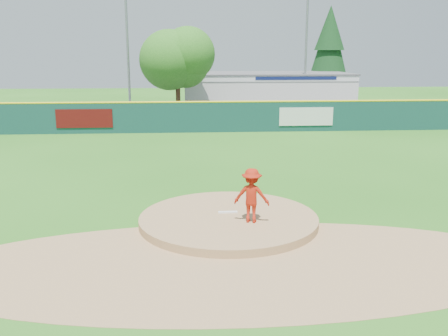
{
  "coord_description": "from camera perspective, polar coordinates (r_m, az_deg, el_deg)",
  "views": [
    {
      "loc": [
        -1.17,
        -14.58,
        5.17
      ],
      "look_at": [
        0.0,
        2.0,
        1.3
      ],
      "focal_mm": 40.0,
      "sensor_mm": 36.0,
      "label": 1
    }
  ],
  "objects": [
    {
      "name": "pool_building_grp",
      "position": [
        47.25,
        4.76,
        8.82
      ],
      "size": [
        15.2,
        8.2,
        3.31
      ],
      "color": "silver",
      "rests_on": "ground"
    },
    {
      "name": "pitching_rubber",
      "position": [
        15.71,
        0.44,
        -5.07
      ],
      "size": [
        0.6,
        0.15,
        0.04
      ],
      "primitive_type": "cube",
      "color": "white",
      "rests_on": "pitchers_mound"
    },
    {
      "name": "ground",
      "position": [
        15.52,
        0.52,
        -6.36
      ],
      "size": [
        120.0,
        120.0,
        0.0
      ],
      "primitive_type": "plane",
      "color": "#286B19",
      "rests_on": "ground"
    },
    {
      "name": "parking_lot",
      "position": [
        41.92,
        -2.41,
        6.03
      ],
      "size": [
        44.0,
        16.0,
        0.02
      ],
      "primitive_type": "cube",
      "color": "#38383A",
      "rests_on": "ground"
    },
    {
      "name": "fence_banners",
      "position": [
        32.77,
        -3.12,
        5.78
      ],
      "size": [
        18.1,
        0.04,
        1.2
      ],
      "color": "#500C0B",
      "rests_on": "ground"
    },
    {
      "name": "van",
      "position": [
        36.68,
        1.39,
        6.03
      ],
      "size": [
        4.65,
        2.39,
        1.26
      ],
      "primitive_type": "imported",
      "rotation": [
        0.0,
        0.0,
        1.64
      ],
      "color": "silver",
      "rests_on": "parking_lot"
    },
    {
      "name": "light_pole_left",
      "position": [
        41.87,
        -10.99,
        14.09
      ],
      "size": [
        1.75,
        0.25,
        11.0
      ],
      "color": "gray",
      "rests_on": "ground"
    },
    {
      "name": "pitcher",
      "position": [
        14.7,
        3.18,
        -3.15
      ],
      "size": [
        1.17,
        0.86,
        1.62
      ],
      "primitive_type": "imported",
      "rotation": [
        0.0,
        0.0,
        2.88
      ],
      "color": "#AC200E",
      "rests_on": "pitchers_mound"
    },
    {
      "name": "outfield_fence",
      "position": [
        32.86,
        -1.97,
        5.97
      ],
      "size": [
        40.0,
        0.14,
        2.07
      ],
      "color": "#123B38",
      "rests_on": "ground"
    },
    {
      "name": "pitchers_mound",
      "position": [
        15.52,
        0.52,
        -6.36
      ],
      "size": [
        5.5,
        5.5,
        0.5
      ],
      "primitive_type": "cylinder",
      "color": "#9E774C",
      "rests_on": "ground"
    },
    {
      "name": "infield_dirt_arc",
      "position": [
        12.74,
        1.61,
        -10.83
      ],
      "size": [
        15.4,
        15.4,
        0.01
      ],
      "primitive_type": "cylinder",
      "color": "#9E774C",
      "rests_on": "ground"
    },
    {
      "name": "deciduous_tree",
      "position": [
        39.59,
        -5.35,
        12.17
      ],
      "size": [
        5.6,
        5.6,
        7.36
      ],
      "color": "#382314",
      "rests_on": "ground"
    },
    {
      "name": "conifer_tree",
      "position": [
        52.53,
        11.94,
        13.25
      ],
      "size": [
        4.4,
        4.4,
        9.5
      ],
      "color": "#382314",
      "rests_on": "ground"
    },
    {
      "name": "light_pole_right",
      "position": [
        44.75,
        9.36,
        13.42
      ],
      "size": [
        1.75,
        0.25,
        10.0
      ],
      "color": "gray",
      "rests_on": "ground"
    },
    {
      "name": "playground_slide",
      "position": [
        38.11,
        -21.85,
        5.57
      ],
      "size": [
        1.0,
        2.81,
        1.55
      ],
      "color": "#1829D1",
      "rests_on": "ground"
    }
  ]
}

